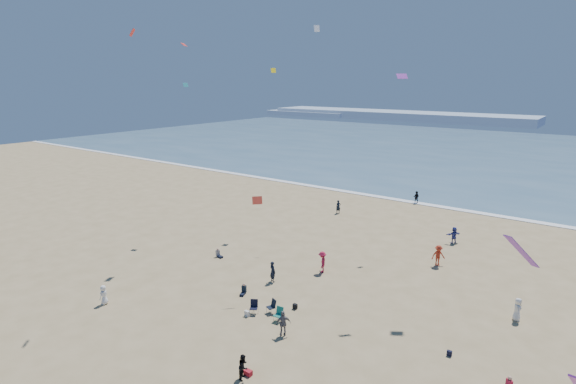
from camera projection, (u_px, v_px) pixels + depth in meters
The scene contains 12 objects.
ocean at pixel (517, 156), 97.18m from camera, with size 220.00×100.00×0.06m, color #476B84.
surf_line at pixel (444, 207), 57.97m from camera, with size 220.00×1.20×0.08m, color white.
headland_far at pixel (395, 115), 189.89m from camera, with size 110.00×20.00×3.20m, color #7A8EA8.
headland_near at pixel (310, 113), 208.98m from camera, with size 40.00×14.00×2.00m, color #7A8EA8.
standing_flyers at pixel (368, 281), 34.87m from camera, with size 25.60×46.91×1.86m.
seated_group at pixel (284, 351), 26.55m from camera, with size 26.65×22.10×0.84m.
chair_cluster at pixel (267, 309), 31.20m from camera, with size 2.74×1.61×1.00m.
white_tote at pixel (247, 314), 31.25m from camera, with size 0.35×0.20×0.40m, color silver.
black_backpack at pixel (295, 306), 32.26m from camera, with size 0.30×0.22×0.38m, color black.
cooler at pixel (248, 373), 25.01m from camera, with size 0.45×0.30×0.30m, color #B31926.
navy_bag at pixel (449, 353), 26.76m from camera, with size 0.28×0.18×0.34m, color black.
kites_aloft at pixel (462, 124), 23.12m from camera, with size 45.53×38.79×30.46m.
Camera 1 is at (16.54, -11.95, 15.99)m, focal length 28.00 mm.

